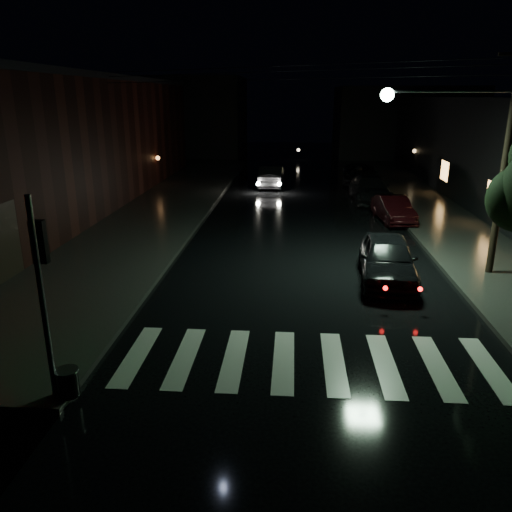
% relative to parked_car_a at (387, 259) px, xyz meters
% --- Properties ---
extents(ground, '(120.00, 120.00, 0.00)m').
position_rel_parked_car_a_xyz_m(ground, '(-5.80, -6.29, -0.78)').
color(ground, black).
rests_on(ground, ground).
extents(sidewalk_left, '(6.00, 44.00, 0.15)m').
position_rel_parked_car_a_xyz_m(sidewalk_left, '(-10.80, 7.71, -0.70)').
color(sidewalk_left, '#282826').
rests_on(sidewalk_left, ground).
extents(sidewalk_right, '(4.00, 44.00, 0.15)m').
position_rel_parked_car_a_xyz_m(sidewalk_right, '(4.20, 7.71, -0.70)').
color(sidewalk_right, '#282826').
rests_on(sidewalk_right, ground).
extents(building_left, '(10.00, 36.00, 7.00)m').
position_rel_parked_car_a_xyz_m(building_left, '(-17.80, 9.71, 2.72)').
color(building_left, black).
rests_on(building_left, ground).
extents(building_far_left, '(14.00, 10.00, 8.00)m').
position_rel_parked_car_a_xyz_m(building_far_left, '(-15.80, 38.71, 3.22)').
color(building_far_left, black).
rests_on(building_far_left, ground).
extents(building_far_right, '(14.00, 10.00, 7.00)m').
position_rel_parked_car_a_xyz_m(building_far_right, '(8.20, 38.71, 2.72)').
color(building_far_right, black).
rests_on(building_far_right, ground).
extents(crosswalk, '(9.00, 3.00, 0.01)m').
position_rel_parked_car_a_xyz_m(crosswalk, '(-2.80, -5.79, -0.77)').
color(crosswalk, beige).
rests_on(crosswalk, ground).
extents(signal_pole_corner, '(0.68, 0.61, 4.20)m').
position_rel_parked_car_a_xyz_m(signal_pole_corner, '(-7.94, -7.75, 0.76)').
color(signal_pole_corner, slate).
rests_on(signal_pole_corner, ground).
extents(utility_pole, '(4.92, 0.44, 8.00)m').
position_rel_parked_car_a_xyz_m(utility_pole, '(3.03, 0.71, 3.82)').
color(utility_pole, black).
rests_on(utility_pole, ground).
extents(parked_car_a, '(2.25, 4.72, 1.56)m').
position_rel_parked_car_a_xyz_m(parked_car_a, '(0.00, 0.00, 0.00)').
color(parked_car_a, black).
rests_on(parked_car_a, ground).
extents(parked_car_b, '(1.75, 4.00, 1.28)m').
position_rel_parked_car_a_xyz_m(parked_car_b, '(1.80, 8.57, -0.14)').
color(parked_car_b, black).
rests_on(parked_car_b, ground).
extents(parked_car_c, '(2.22, 5.20, 1.49)m').
position_rel_parked_car_a_xyz_m(parked_car_c, '(1.38, 13.85, -0.03)').
color(parked_car_c, black).
rests_on(parked_car_c, ground).
extents(parked_car_d, '(2.82, 5.23, 1.39)m').
position_rel_parked_car_a_xyz_m(parked_car_d, '(1.47, 20.10, -0.08)').
color(parked_car_d, black).
rests_on(parked_car_d, ground).
extents(oncoming_car, '(1.69, 4.56, 1.49)m').
position_rel_parked_car_a_xyz_m(oncoming_car, '(-4.77, 18.28, -0.03)').
color(oncoming_car, black).
rests_on(oncoming_car, ground).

